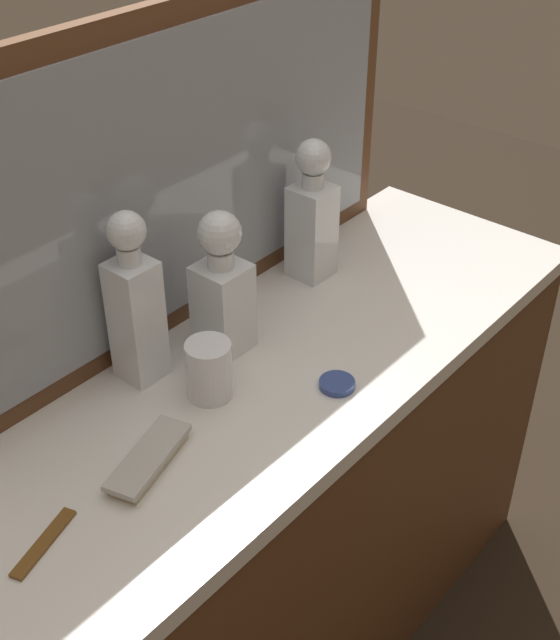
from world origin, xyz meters
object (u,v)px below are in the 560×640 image
at_px(crystal_decanter_front, 312,223).
at_px(silver_brush_center, 149,460).
at_px(crystal_tumbler_far_right, 209,372).
at_px(tortoiseshell_comb, 44,543).
at_px(crystal_decanter_rear, 136,312).
at_px(porcelain_dish, 336,384).
at_px(crystal_decanter_left, 222,296).

relative_size(crystal_decanter_front, silver_brush_center, 1.63).
relative_size(crystal_tumbler_far_right, tortoiseshell_comb, 0.80).
bearing_deg(crystal_decanter_rear, porcelain_dish, -56.15).
xyz_separation_m(crystal_decanter_front, silver_brush_center, (-0.58, -0.16, -0.10)).
distance_m(silver_brush_center, porcelain_dish, 0.34).
xyz_separation_m(porcelain_dish, tortoiseshell_comb, (-0.52, 0.10, -0.00)).
distance_m(crystal_decanter_front, crystal_tumbler_far_right, 0.42).
distance_m(crystal_decanter_left, crystal_tumbler_far_right, 0.15).
bearing_deg(crystal_decanter_front, crystal_tumbler_far_right, -164.82).
bearing_deg(tortoiseshell_comb, crystal_decanter_left, 14.08).
height_order(crystal_decanter_left, silver_brush_center, crystal_decanter_left).
distance_m(silver_brush_center, tortoiseshell_comb, 0.19).
distance_m(crystal_decanter_rear, crystal_decanter_left, 0.16).
relative_size(crystal_decanter_rear, porcelain_dish, 5.10).
height_order(crystal_decanter_front, porcelain_dish, crystal_decanter_front).
bearing_deg(crystal_tumbler_far_right, crystal_decanter_front, 15.18).
relative_size(silver_brush_center, porcelain_dish, 2.91).
relative_size(crystal_decanter_rear, tortoiseshell_comb, 2.45).
relative_size(crystal_decanter_left, porcelain_dish, 4.41).
bearing_deg(porcelain_dish, tortoiseshell_comb, 169.11).
height_order(crystal_tumbler_far_right, tortoiseshell_comb, crystal_tumbler_far_right).
relative_size(crystal_decanter_front, porcelain_dish, 4.74).
bearing_deg(crystal_decanter_left, crystal_tumbler_far_right, -146.73).
distance_m(crystal_decanter_left, silver_brush_center, 0.33).
bearing_deg(silver_brush_center, crystal_decanter_left, 22.34).
relative_size(crystal_decanter_front, crystal_decanter_rear, 0.93).
bearing_deg(silver_brush_center, porcelain_dish, -17.35).
relative_size(crystal_decanter_front, tortoiseshell_comb, 2.28).
height_order(crystal_decanter_rear, silver_brush_center, crystal_decanter_rear).
bearing_deg(crystal_decanter_rear, crystal_tumbler_far_right, -74.38).
xyz_separation_m(crystal_decanter_front, crystal_decanter_rear, (-0.44, 0.02, 0.01)).
bearing_deg(crystal_decanter_rear, silver_brush_center, -129.76).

